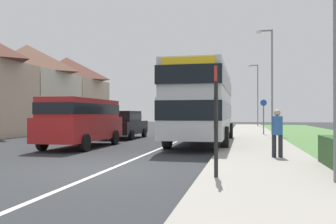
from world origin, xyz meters
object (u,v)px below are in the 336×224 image
Objects in this scene: pedestrian_at_stop at (277,131)px; bus_stop_sign at (216,113)px; street_lamp_mid at (271,75)px; street_lamp_far at (257,91)px; cycle_route_sign at (264,115)px; parked_van_red at (82,119)px; parked_car_black at (124,123)px; double_decker_bus at (203,102)px.

bus_stop_sign is at bearing -112.70° from pedestrian_at_stop.
street_lamp_far is (-0.31, 16.96, -0.04)m from street_lamp_mid.
cycle_route_sign is 0.35× the size of street_lamp_far.
parked_van_red is 1.25× the size of parked_car_black.
double_decker_bus reaches higher than parked_car_black.
street_lamp_mid reaches higher than double_decker_bus.
cycle_route_sign is (8.55, 10.23, 0.12)m from parked_van_red.
parked_van_red is 8.77m from pedestrian_at_stop.
parked_car_black is 1.71× the size of cycle_route_sign.
street_lamp_mid is (0.77, 13.36, 3.26)m from pedestrian_at_stop.
cycle_route_sign is (8.60, 4.29, 0.49)m from parked_car_black.
street_lamp_mid is (3.85, 7.53, 2.09)m from double_decker_bus.
parked_van_red is 0.74× the size of street_lamp_far.
street_lamp_mid is (0.48, 0.20, 2.81)m from cycle_route_sign.
street_lamp_mid is 1.01× the size of street_lamp_far.
street_lamp_mid is at bearing -88.96° from street_lamp_far.
double_decker_bus is 24.84m from street_lamp_far.
cycle_route_sign reaches higher than parked_car_black.
parked_car_black is 23.41m from street_lamp_far.
pedestrian_at_stop is 0.23× the size of street_lamp_mid.
double_decker_bus is at bearing 29.19° from parked_van_red.
cycle_route_sign is at bearing -157.22° from street_lamp_mid.
bus_stop_sign is 1.03× the size of cycle_route_sign.
street_lamp_far is at bearing 91.04° from street_lamp_mid.
parked_van_red is 3.22× the size of pedestrian_at_stop.
double_decker_bus is 8.72m from street_lamp_mid.
cycle_route_sign is 17.39m from street_lamp_far.
pedestrian_at_stop is at bearing -46.84° from parked_car_black.
double_decker_bus is at bearing -114.66° from cycle_route_sign.
parked_van_red is at bearing 160.48° from pedestrian_at_stop.
pedestrian_at_stop is 4.34m from bus_stop_sign.
bus_stop_sign is at bearing -93.54° from street_lamp_far.
double_decker_bus is 1.33× the size of street_lamp_far.
bus_stop_sign is (6.60, -6.89, 0.23)m from parked_van_red.
double_decker_bus is 3.74× the size of bus_stop_sign.
pedestrian_at_stop is at bearing -91.25° from cycle_route_sign.
bus_stop_sign is 17.70m from street_lamp_mid.
parked_car_black is at bearing -153.46° from cycle_route_sign.
cycle_route_sign is at bearing 50.11° from parked_van_red.
parked_van_red is at bearing -130.89° from street_lamp_mid.
street_lamp_mid is at bearing 82.02° from bus_stop_sign.
double_decker_bus is 6.69m from pedestrian_at_stop.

